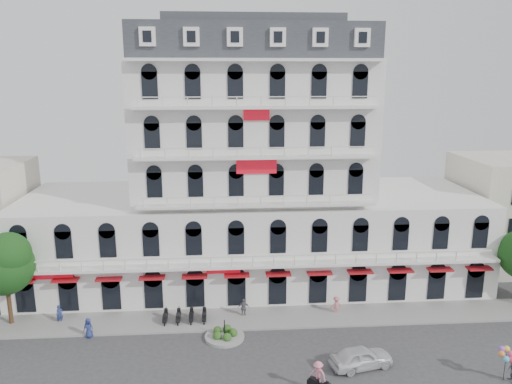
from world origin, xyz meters
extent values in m
plane|color=#38383A|center=(0.00, 0.00, 0.00)|extent=(120.00, 120.00, 0.00)
cube|color=gray|center=(0.00, 9.00, 0.08)|extent=(53.00, 4.00, 0.16)
cube|color=silver|center=(0.00, 18.00, 4.50)|extent=(45.00, 14.00, 9.00)
cube|color=silver|center=(0.00, 18.00, 15.50)|extent=(22.00, 12.00, 13.00)
cube|color=#2D3035|center=(0.00, 18.00, 23.50)|extent=(21.56, 11.76, 3.00)
cube|color=#2D3035|center=(0.00, 18.00, 25.40)|extent=(15.84, 8.64, 0.80)
cube|color=#AC151D|center=(0.00, 10.50, 3.50)|extent=(40.50, 1.00, 0.15)
cube|color=red|center=(0.00, 11.88, 13.00)|extent=(3.50, 0.10, 1.40)
cylinder|color=gray|center=(-3.00, 6.00, 0.12)|extent=(3.20, 3.20, 0.24)
cylinder|color=black|center=(-3.00, 6.00, 0.90)|extent=(0.08, 0.08, 1.40)
sphere|color=#29531B|center=(-2.30, 6.00, 0.45)|extent=(0.70, 0.70, 0.70)
sphere|color=#29531B|center=(-2.78, 6.66, 0.45)|extent=(0.70, 0.70, 0.70)
sphere|color=#29531B|center=(-3.56, 6.42, 0.45)|extent=(0.70, 0.70, 0.70)
sphere|color=#29531B|center=(-3.57, 5.60, 0.45)|extent=(0.70, 0.70, 0.70)
sphere|color=#29531B|center=(-2.80, 5.33, 0.45)|extent=(0.70, 0.70, 0.70)
cylinder|color=#382314|center=(-21.00, 9.50, 1.87)|extent=(0.36, 0.36, 3.74)
sphere|color=#163D13|center=(-21.00, 9.50, 5.27)|extent=(4.76, 4.76, 4.76)
sphere|color=#163D13|center=(-20.50, 9.20, 6.38)|extent=(3.74, 3.74, 3.74)
sphere|color=#163D13|center=(-21.40, 9.80, 5.95)|extent=(3.40, 3.40, 3.40)
imported|color=silver|center=(6.83, 1.23, 0.79)|extent=(4.91, 2.86, 1.57)
imported|color=pink|center=(3.14, -1.44, 1.36)|extent=(1.33, 1.29, 1.82)
imported|color=navy|center=(-13.92, 6.91, 0.83)|extent=(0.89, 0.66, 1.65)
imported|color=#5A5A62|center=(-1.28, 9.50, 0.85)|extent=(1.04, 0.51, 1.71)
imported|color=#C86A75|center=(6.90, 9.50, 0.81)|extent=(1.13, 0.76, 1.62)
imported|color=navy|center=(-16.97, 9.50, 0.81)|extent=(0.70, 0.65, 1.62)
cylinder|color=black|center=(16.30, -1.01, 1.00)|extent=(0.04, 0.04, 2.00)
sphere|color=#E54C99|center=(16.65, -1.01, 2.00)|extent=(0.44, 0.44, 0.44)
sphere|color=yellow|center=(16.48, -0.70, 2.21)|extent=(0.44, 0.44, 0.44)
sphere|color=#994CD8|center=(16.13, -0.70, 2.23)|extent=(0.44, 0.44, 0.44)
sphere|color=orange|center=(15.95, -1.01, 2.04)|extent=(0.44, 0.44, 0.44)
sphere|color=#4CB2E5|center=(16.13, -1.31, 1.81)|extent=(0.44, 0.44, 0.44)
sphere|color=#D8334C|center=(16.48, -1.31, 1.76)|extent=(0.44, 0.44, 0.44)
camera|label=1|loc=(-3.05, -30.40, 20.80)|focal=35.00mm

